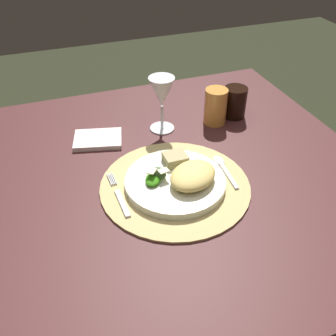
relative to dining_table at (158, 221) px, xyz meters
The scene contains 13 objects.
ground_plane 0.56m from the dining_table, ahead, with size 6.00×6.00×0.00m, color #272A19.
dining_table is the anchor object (origin of this frame).
placemat 0.18m from the dining_table, 66.34° to the right, with size 0.36×0.36×0.01m, color tan.
dinner_plate 0.19m from the dining_table, 66.34° to the right, with size 0.24×0.24×0.02m, color silver.
pasta_serving 0.23m from the dining_table, 53.74° to the right, with size 0.12×0.09×0.04m, color #E8C86C.
salad_greens 0.21m from the dining_table, 109.81° to the right, with size 0.07×0.07×0.03m.
bread_piece 0.21m from the dining_table, ahead, with size 0.06×0.05×0.02m, color tan.
fork 0.22m from the dining_table, 152.71° to the right, with size 0.02×0.16×0.00m.
spoon 0.24m from the dining_table, 11.61° to the right, with size 0.03×0.14×0.01m.
napkin 0.28m from the dining_table, 119.05° to the left, with size 0.13×0.09×0.01m, color white.
wine_glass 0.35m from the dining_table, 67.39° to the left, with size 0.07×0.07×0.16m.
amber_tumbler 0.37m from the dining_table, 36.41° to the left, with size 0.07×0.07×0.11m, color #CF8B3D.
dark_tumbler 0.43m from the dining_table, 31.82° to the left, with size 0.07×0.07×0.09m, color black.
Camera 1 is at (-0.22, -0.70, 1.33)m, focal length 40.47 mm.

